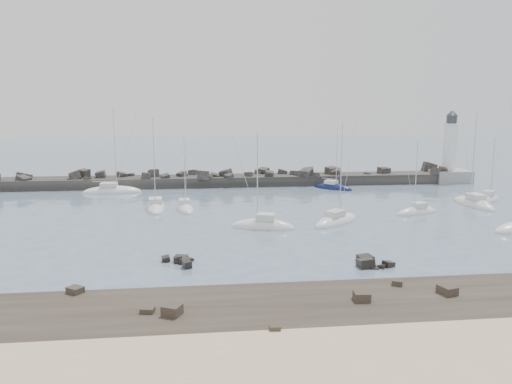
{
  "coord_description": "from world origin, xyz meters",
  "views": [
    {
      "loc": [
        -1.87,
        -54.61,
        14.59
      ],
      "look_at": [
        5.78,
        12.0,
        3.08
      ],
      "focal_mm": 35.0,
      "sensor_mm": 36.0,
      "label": 1
    }
  ],
  "objects_px": {
    "sailboat_10": "(473,205)",
    "sailboat_12": "(489,200)",
    "sailboat_8": "(333,188)",
    "lighthouse": "(449,166)",
    "sailboat_4": "(112,192)",
    "sailboat_3": "(156,208)",
    "sailboat_7": "(337,222)",
    "sailboat_5": "(263,227)",
    "sailboat_9": "(417,213)",
    "sailboat_6": "(185,209)"
  },
  "relations": [
    {
      "from": "sailboat_3",
      "to": "sailboat_4",
      "type": "distance_m",
      "value": 17.11
    },
    {
      "from": "sailboat_4",
      "to": "sailboat_7",
      "type": "height_order",
      "value": "sailboat_4"
    },
    {
      "from": "sailboat_10",
      "to": "sailboat_7",
      "type": "bearing_deg",
      "value": -159.83
    },
    {
      "from": "sailboat_8",
      "to": "sailboat_3",
      "type": "bearing_deg",
      "value": -154.48
    },
    {
      "from": "sailboat_8",
      "to": "sailboat_4",
      "type": "bearing_deg",
      "value": 179.43
    },
    {
      "from": "sailboat_10",
      "to": "sailboat_3",
      "type": "bearing_deg",
      "value": 176.34
    },
    {
      "from": "sailboat_8",
      "to": "sailboat_6",
      "type": "bearing_deg",
      "value": -149.07
    },
    {
      "from": "lighthouse",
      "to": "sailboat_8",
      "type": "height_order",
      "value": "lighthouse"
    },
    {
      "from": "sailboat_4",
      "to": "sailboat_10",
      "type": "relative_size",
      "value": 1.06
    },
    {
      "from": "sailboat_3",
      "to": "sailboat_12",
      "type": "relative_size",
      "value": 1.29
    },
    {
      "from": "sailboat_10",
      "to": "sailboat_9",
      "type": "bearing_deg",
      "value": -157.72
    },
    {
      "from": "sailboat_4",
      "to": "sailboat_9",
      "type": "bearing_deg",
      "value": -26.37
    },
    {
      "from": "sailboat_3",
      "to": "sailboat_5",
      "type": "relative_size",
      "value": 1.11
    },
    {
      "from": "sailboat_10",
      "to": "sailboat_12",
      "type": "distance_m",
      "value": 5.71
    },
    {
      "from": "lighthouse",
      "to": "sailboat_6",
      "type": "height_order",
      "value": "lighthouse"
    },
    {
      "from": "sailboat_4",
      "to": "sailboat_10",
      "type": "bearing_deg",
      "value": -17.75
    },
    {
      "from": "lighthouse",
      "to": "sailboat_4",
      "type": "distance_m",
      "value": 64.19
    },
    {
      "from": "sailboat_5",
      "to": "sailboat_10",
      "type": "distance_m",
      "value": 34.63
    },
    {
      "from": "sailboat_12",
      "to": "sailboat_10",
      "type": "bearing_deg",
      "value": -143.25
    },
    {
      "from": "sailboat_8",
      "to": "sailboat_10",
      "type": "relative_size",
      "value": 0.81
    },
    {
      "from": "sailboat_5",
      "to": "sailboat_8",
      "type": "relative_size",
      "value": 1.06
    },
    {
      "from": "lighthouse",
      "to": "sailboat_6",
      "type": "xyz_separation_m",
      "value": [
        -51.0,
        -21.92,
        -2.96
      ]
    },
    {
      "from": "sailboat_3",
      "to": "sailboat_6",
      "type": "xyz_separation_m",
      "value": [
        4.24,
        -1.14,
        -0.01
      ]
    },
    {
      "from": "sailboat_5",
      "to": "sailboat_3",
      "type": "bearing_deg",
      "value": 136.26
    },
    {
      "from": "sailboat_4",
      "to": "sailboat_10",
      "type": "xyz_separation_m",
      "value": [
        55.57,
        -17.79,
        0.02
      ]
    },
    {
      "from": "lighthouse",
      "to": "sailboat_4",
      "type": "bearing_deg",
      "value": -174.63
    },
    {
      "from": "sailboat_4",
      "to": "sailboat_12",
      "type": "relative_size",
      "value": 1.42
    },
    {
      "from": "sailboat_9",
      "to": "sailboat_12",
      "type": "distance_m",
      "value": 17.23
    },
    {
      "from": "sailboat_7",
      "to": "sailboat_12",
      "type": "bearing_deg",
      "value": 23.25
    },
    {
      "from": "sailboat_4",
      "to": "sailboat_8",
      "type": "relative_size",
      "value": 1.3
    },
    {
      "from": "sailboat_9",
      "to": "sailboat_10",
      "type": "bearing_deg",
      "value": 22.28
    },
    {
      "from": "sailboat_3",
      "to": "sailboat_7",
      "type": "xyz_separation_m",
      "value": [
        23.6,
        -11.58,
        0.0
      ]
    },
    {
      "from": "lighthouse",
      "to": "sailboat_5",
      "type": "xyz_separation_m",
      "value": [
        -41.33,
        -34.1,
        -2.93
      ]
    },
    {
      "from": "sailboat_5",
      "to": "sailboat_7",
      "type": "relative_size",
      "value": 0.93
    },
    {
      "from": "sailboat_6",
      "to": "sailboat_7",
      "type": "height_order",
      "value": "sailboat_7"
    },
    {
      "from": "sailboat_4",
      "to": "sailboat_6",
      "type": "relative_size",
      "value": 1.34
    },
    {
      "from": "sailboat_7",
      "to": "sailboat_5",
      "type": "bearing_deg",
      "value": -169.91
    },
    {
      "from": "sailboat_3",
      "to": "sailboat_9",
      "type": "bearing_deg",
      "value": -11.58
    },
    {
      "from": "sailboat_8",
      "to": "sailboat_12",
      "type": "distance_m",
      "value": 25.54
    },
    {
      "from": "lighthouse",
      "to": "sailboat_10",
      "type": "xyz_separation_m",
      "value": [
        -8.27,
        -23.79,
        -2.94
      ]
    },
    {
      "from": "sailboat_10",
      "to": "sailboat_8",
      "type": "bearing_deg",
      "value": 133.98
    },
    {
      "from": "sailboat_9",
      "to": "sailboat_4",
      "type": "bearing_deg",
      "value": 153.63
    },
    {
      "from": "sailboat_4",
      "to": "sailboat_10",
      "type": "height_order",
      "value": "sailboat_4"
    },
    {
      "from": "lighthouse",
      "to": "sailboat_5",
      "type": "height_order",
      "value": "lighthouse"
    },
    {
      "from": "sailboat_7",
      "to": "sailboat_12",
      "type": "distance_m",
      "value": 30.41
    },
    {
      "from": "sailboat_6",
      "to": "sailboat_9",
      "type": "distance_m",
      "value": 32.56
    },
    {
      "from": "sailboat_6",
      "to": "sailboat_8",
      "type": "xyz_separation_m",
      "value": [
        25.93,
        15.54,
        -0.0
      ]
    },
    {
      "from": "lighthouse",
      "to": "sailboat_3",
      "type": "bearing_deg",
      "value": -159.38
    },
    {
      "from": "sailboat_3",
      "to": "sailboat_10",
      "type": "distance_m",
      "value": 47.06
    },
    {
      "from": "sailboat_6",
      "to": "sailboat_9",
      "type": "bearing_deg",
      "value": -11.12
    }
  ]
}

